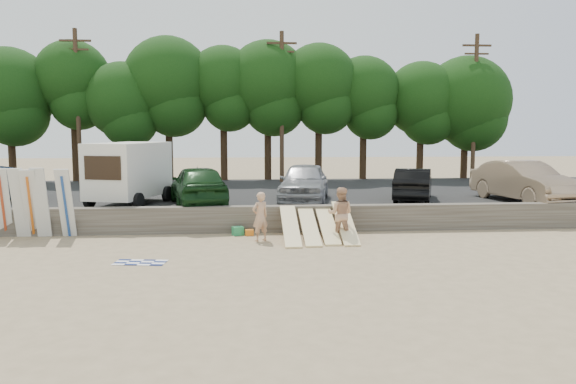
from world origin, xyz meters
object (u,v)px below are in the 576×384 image
(car_2, at_px, (304,182))
(beachgoer_a, at_px, (260,217))
(car_1, at_px, (198,185))
(car_3, at_px, (413,184))
(box_trailer, at_px, (129,170))
(car_4, at_px, (523,181))
(cooler, at_px, (238,231))
(beachgoer_b, at_px, (340,214))

(car_2, relative_size, beachgoer_a, 2.92)
(car_1, bearing_deg, car_2, -177.94)
(car_3, bearing_deg, box_trailer, 22.10)
(car_4, bearing_deg, beachgoer_a, -169.99)
(car_2, distance_m, car_3, 4.96)
(car_2, bearing_deg, box_trailer, -165.54)
(beachgoer_a, bearing_deg, car_4, 169.27)
(cooler, bearing_deg, beachgoer_a, -75.98)
(box_trailer, bearing_deg, car_2, 20.80)
(car_2, distance_m, beachgoer_a, 5.75)
(car_2, height_order, car_3, car_2)
(car_3, xyz_separation_m, beachgoer_b, (-4.27, -5.43, -0.48))
(car_2, relative_size, cooler, 13.29)
(car_3, height_order, beachgoer_b, car_3)
(car_3, height_order, cooler, car_3)
(box_trailer, distance_m, car_1, 3.07)
(car_1, bearing_deg, cooler, 107.10)
(box_trailer, relative_size, beachgoer_b, 2.42)
(beachgoer_b, bearing_deg, car_1, -22.99)
(box_trailer, distance_m, beachgoer_b, 9.66)
(beachgoer_b, bearing_deg, car_2, -66.29)
(beachgoer_a, bearing_deg, car_3, -174.34)
(car_4, relative_size, beachgoer_a, 3.16)
(car_4, relative_size, beachgoer_b, 2.89)
(box_trailer, height_order, car_1, box_trailer)
(car_4, height_order, cooler, car_4)
(box_trailer, xyz_separation_m, car_4, (17.16, -0.42, -0.58))
(car_1, height_order, car_4, car_4)
(beachgoer_a, relative_size, beachgoer_b, 0.92)
(beachgoer_b, height_order, cooler, beachgoer_b)
(car_2, distance_m, cooler, 5.27)
(car_3, xyz_separation_m, car_4, (4.68, -0.91, 0.18))
(car_3, distance_m, beachgoer_b, 6.93)
(beachgoer_b, bearing_deg, box_trailer, -14.55)
(box_trailer, bearing_deg, beachgoer_a, -24.62)
(car_2, relative_size, car_3, 1.15)
(car_1, height_order, beachgoer_b, car_1)
(box_trailer, relative_size, cooler, 11.98)
(car_3, relative_size, cooler, 11.54)
(car_1, distance_m, beachgoer_a, 4.92)
(car_1, distance_m, car_4, 14.22)
(box_trailer, bearing_deg, car_3, 19.33)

